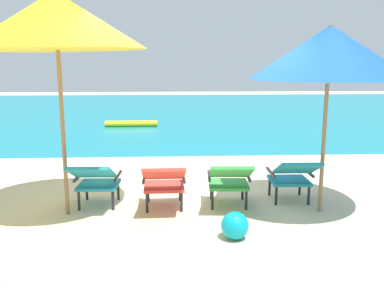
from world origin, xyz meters
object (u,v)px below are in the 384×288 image
at_px(lounge_chair_far_left, 96,179).
at_px(lounge_chair_near_right, 229,179).
at_px(beach_umbrella_right, 329,53).
at_px(lounge_chair_near_left, 164,181).
at_px(lounge_chair_far_right, 293,175).
at_px(beach_ball, 235,226).
at_px(swim_buoy, 131,124).
at_px(beach_umbrella_left, 56,21).

relative_size(lounge_chair_far_left, lounge_chair_near_right, 0.99).
bearing_deg(beach_umbrella_right, lounge_chair_near_left, 176.97).
xyz_separation_m(lounge_chair_near_left, lounge_chair_far_right, (1.72, 0.19, 0.00)).
bearing_deg(lounge_chair_far_left, beach_umbrella_right, -4.45).
height_order(lounge_chair_far_left, lounge_chair_far_right, same).
bearing_deg(lounge_chair_far_left, lounge_chair_near_right, -2.45).
bearing_deg(beach_ball, beach_umbrella_right, 32.61).
distance_m(swim_buoy, beach_umbrella_left, 7.79).
bearing_deg(lounge_chair_near_right, lounge_chair_far_right, 9.19).
bearing_deg(beach_umbrella_left, lounge_chair_far_right, 4.35).
distance_m(lounge_chair_far_right, beach_ball, 1.45).
distance_m(beach_umbrella_left, beach_ball, 3.09).
distance_m(lounge_chair_far_left, lounge_chair_far_right, 2.60).
height_order(beach_umbrella_right, beach_ball, beach_umbrella_right).
bearing_deg(lounge_chair_far_left, swim_buoy, 91.88).
height_order(swim_buoy, beach_umbrella_right, beach_umbrella_right).
distance_m(lounge_chair_far_left, beach_umbrella_left, 1.99).
xyz_separation_m(lounge_chair_far_left, lounge_chair_near_left, (0.88, -0.12, 0.00)).
xyz_separation_m(swim_buoy, lounge_chair_far_left, (0.24, -7.30, 0.31)).
height_order(lounge_chair_far_right, beach_ball, lounge_chair_far_right).
height_order(lounge_chair_far_right, beach_umbrella_left, beach_umbrella_left).
bearing_deg(lounge_chair_near_left, beach_ball, -48.98).
bearing_deg(beach_ball, lounge_chair_far_right, 48.70).
distance_m(lounge_chair_near_left, beach_umbrella_left, 2.30).
bearing_deg(lounge_chair_far_right, beach_umbrella_right, -46.13).
distance_m(beach_umbrella_left, beach_umbrella_right, 3.24).
bearing_deg(beach_umbrella_left, beach_ball, -23.15).
bearing_deg(swim_buoy, lounge_chair_near_left, -81.39).
bearing_deg(swim_buoy, beach_umbrella_right, -67.45).
bearing_deg(beach_umbrella_right, lounge_chair_far_left, 175.55).
xyz_separation_m(lounge_chair_far_left, lounge_chair_near_right, (1.73, -0.07, 0.00)).
xyz_separation_m(swim_buoy, lounge_chair_far_right, (2.84, -7.23, 0.31)).
bearing_deg(swim_buoy, lounge_chair_far_left, -88.12).
relative_size(lounge_chair_near_right, beach_umbrella_left, 0.33).
bearing_deg(beach_umbrella_left, lounge_chair_near_left, 1.79).
height_order(lounge_chair_near_left, beach_ball, lounge_chair_near_left).
distance_m(lounge_chair_near_right, beach_umbrella_right, 1.97).
relative_size(lounge_chair_far_left, lounge_chair_near_left, 1.01).
bearing_deg(lounge_chair_far_right, beach_ball, -131.30).
bearing_deg(lounge_chair_near_left, swim_buoy, 98.61).
relative_size(lounge_chair_near_left, beach_ball, 2.92).
distance_m(swim_buoy, lounge_chair_far_left, 7.31).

